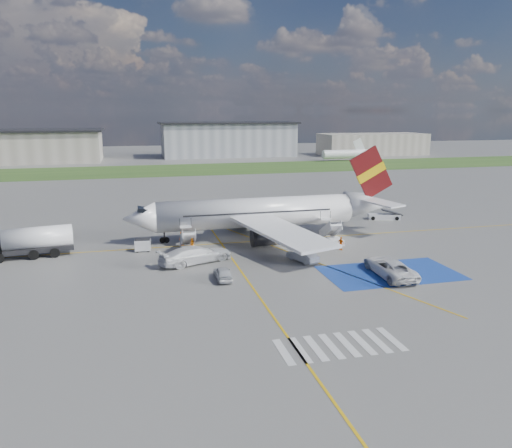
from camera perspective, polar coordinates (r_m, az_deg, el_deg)
The scene contains 23 objects.
ground at distance 53.78m, azimuth 3.59°, elevation -5.12°, with size 400.00×400.00×0.00m, color #60605E.
grass_strip at distance 145.49m, azimuth -7.91°, elevation 6.18°, with size 400.00×30.00×0.01m, color #2D4C1E.
taxiway_line_main at distance 64.84m, azimuth 0.37°, elevation -1.96°, with size 120.00×0.20×0.01m, color gold.
taxiway_line_cross at distance 43.43m, azimuth 1.28°, elevation -9.57°, with size 0.20×60.00×0.01m, color gold.
taxiway_line_diag at distance 64.84m, azimuth 0.37°, elevation -1.96°, with size 0.20×60.00×0.01m, color gold.
staging_box at distance 54.16m, azimuth 15.08°, elevation -5.42°, with size 14.00×8.00×0.01m, color #193D9A.
crosswalk at distance 37.55m, azimuth 9.49°, elevation -13.51°, with size 9.00×4.00×0.01m.
terminal_west at distance 183.31m, azimuth -26.78°, elevation 7.86°, with size 60.00×22.00×10.00m, color gray.
terminal_centre at distance 187.43m, azimuth -3.20°, elevation 9.58°, with size 48.00×18.00×12.00m, color gray.
terminal_east at distance 199.03m, azimuth 13.15°, elevation 8.88°, with size 40.00×16.00×8.00m, color gray.
airliner at distance 66.33m, azimuth 1.20°, elevation 1.38°, with size 36.81×32.95×11.92m.
airstairs_fwd at distance 59.88m, azimuth -7.67°, elevation -2.72°, with size 1.90×5.20×3.60m.
airstairs_aft at distance 64.50m, azimuth 8.88°, elevation -1.63°, with size 1.90×5.20×3.60m.
fuel_tanker at distance 63.15m, azimuth -24.77°, elevation -2.20°, with size 10.53×4.26×3.50m.
gpu_cart at distance 61.53m, azimuth -12.81°, elevation -2.44°, with size 1.93×1.34×1.52m.
belt_loader at distance 80.28m, azimuth 14.45°, elevation 0.80°, with size 5.43×3.11×1.57m.
car_silver_a at distance 50.25m, azimuth -3.79°, elevation -5.63°, with size 1.57×3.90×1.33m, color #B7B9BE.
car_silver_b at distance 56.26m, azimuth 5.35°, elevation -3.60°, with size 1.47×4.21×1.39m, color #A8AAAF.
van_white_a at distance 53.08m, azimuth 15.03°, elevation -4.47°, with size 2.88×6.25×2.35m, color white.
van_white_b at distance 55.79m, azimuth -6.90°, elevation -3.18°, with size 2.60×6.40×2.51m, color silver.
crew_fwd at distance 60.61m, azimuth -7.28°, elevation -2.34°, with size 0.58×0.38×1.60m, color orange.
crew_nose at distance 62.61m, azimuth -8.46°, elevation -1.74°, with size 0.93×0.73×1.92m, color orange.
crew_aft at distance 61.34m, azimuth 9.69°, elevation -2.21°, with size 0.98×0.41×1.67m, color orange.
Camera 1 is at (-15.76, -48.68, 16.55)m, focal length 35.00 mm.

